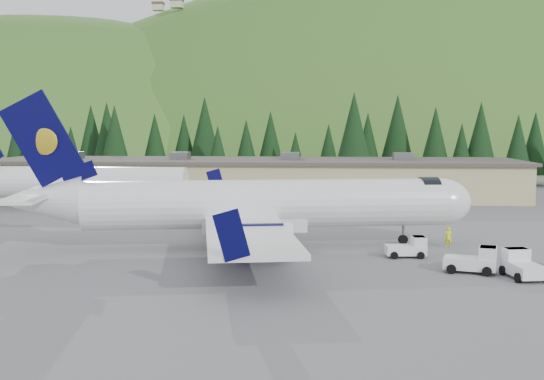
% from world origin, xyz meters
% --- Properties ---
extents(ground, '(600.00, 600.00, 0.00)m').
position_xyz_m(ground, '(0.00, 0.00, 0.00)').
color(ground, '#5D5D62').
extents(airliner, '(37.25, 35.15, 12.39)m').
position_xyz_m(airliner, '(-1.07, -0.20, 3.30)').
color(airliner, white).
rests_on(airliner, ground).
extents(second_airliner, '(27.50, 11.00, 10.05)m').
position_xyz_m(second_airliner, '(-24.92, 22.00, 3.32)').
color(second_airliner, white).
rests_on(second_airliner, ground).
extents(baggage_tug_a, '(3.01, 1.96, 1.54)m').
position_xyz_m(baggage_tug_a, '(10.86, -3.48, 0.69)').
color(baggage_tug_a, white).
rests_on(baggage_tug_a, ground).
extents(baggage_tug_c, '(2.45, 3.52, 1.75)m').
position_xyz_m(baggage_tug_c, '(17.13, -9.80, 0.78)').
color(baggage_tug_c, white).
rests_on(baggage_tug_c, ground).
extents(terminal_building, '(71.00, 17.00, 6.10)m').
position_xyz_m(terminal_building, '(-5.01, 38.00, 2.62)').
color(terminal_building, tan).
rests_on(terminal_building, ground).
extents(baggage_tug_d, '(3.66, 2.71, 1.78)m').
position_xyz_m(baggage_tug_d, '(14.50, -8.58, 0.80)').
color(baggage_tug_d, white).
rests_on(baggage_tug_d, ground).
extents(ramp_worker, '(0.60, 0.40, 1.63)m').
position_xyz_m(ramp_worker, '(14.45, 0.87, 0.82)').
color(ramp_worker, '#ECFB0F').
rests_on(ramp_worker, ground).
extents(tree_line, '(113.05, 18.66, 14.44)m').
position_xyz_m(tree_line, '(-6.38, 61.87, 7.50)').
color(tree_line, black).
rests_on(tree_line, ground).
extents(hills, '(614.00, 330.00, 300.00)m').
position_xyz_m(hills, '(53.34, 207.38, -82.80)').
color(hills, '#25541A').
rests_on(hills, ground).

